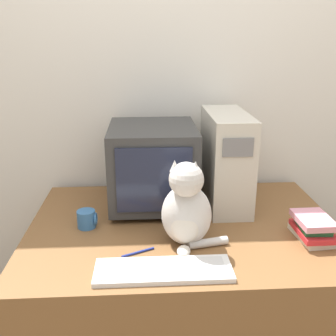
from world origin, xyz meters
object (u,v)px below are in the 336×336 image
object	(u,v)px
computer_tower	(226,159)
mug	(87,219)
book_stack	(313,228)
cat	(187,209)
pen	(138,252)
crt_monitor	(153,165)
keyboard	(163,270)

from	to	relation	value
computer_tower	mug	bearing A→B (deg)	-160.52
book_stack	mug	bearing A→B (deg)	170.17
mug	cat	bearing A→B (deg)	-22.73
computer_tower	mug	xyz separation A→B (m)	(-0.65, -0.23, -0.19)
computer_tower	book_stack	world-z (taller)	computer_tower
mug	pen	bearing A→B (deg)	-46.07
book_stack	pen	bearing A→B (deg)	-174.41
computer_tower	book_stack	distance (m)	0.52
crt_monitor	keyboard	world-z (taller)	crt_monitor
crt_monitor	pen	size ratio (longest dim) A/B	3.56
cat	mug	distance (m)	0.47
keyboard	pen	bearing A→B (deg)	124.20
computer_tower	book_stack	xyz separation A→B (m)	(0.29, -0.39, -0.18)
cat	mug	xyz separation A→B (m)	(-0.42, 0.18, -0.12)
cat	mug	world-z (taller)	cat
cat	book_stack	size ratio (longest dim) A/B	1.67
crt_monitor	computer_tower	world-z (taller)	computer_tower
computer_tower	mug	distance (m)	0.72
computer_tower	keyboard	xyz separation A→B (m)	(-0.34, -0.60, -0.22)
pen	mug	bearing A→B (deg)	133.93
keyboard	book_stack	distance (m)	0.66
cat	pen	distance (m)	0.25
keyboard	pen	xyz separation A→B (m)	(-0.09, 0.14, -0.01)
cat	pen	xyz separation A→B (m)	(-0.19, -0.06, -0.15)
keyboard	cat	distance (m)	0.26
keyboard	mug	bearing A→B (deg)	130.67
pen	book_stack	bearing A→B (deg)	5.59
keyboard	computer_tower	bearing A→B (deg)	60.78
pen	keyboard	bearing A→B (deg)	-55.80
cat	book_stack	bearing A→B (deg)	12.50
book_stack	computer_tower	bearing A→B (deg)	126.33
cat	keyboard	bearing A→B (deg)	-106.38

